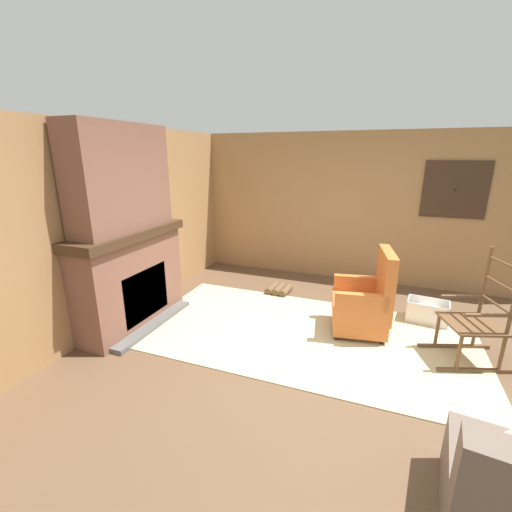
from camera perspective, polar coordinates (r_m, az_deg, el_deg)
The scene contains 13 objects.
ground_plane at distance 3.90m, azimuth 11.35°, elevation -16.82°, with size 14.00×14.00×0.00m, color brown.
wood_panel_wall_left at distance 4.62m, azimuth -23.20°, elevation 4.27°, with size 0.06×6.00×2.49m.
wood_panel_wall_back at distance 6.04m, azimuth 16.91°, elevation 7.61°, with size 6.00×0.09×2.49m.
fireplace_hearth at distance 4.61m, azimuth -19.96°, elevation -3.50°, with size 0.65×1.66×1.25m.
chimney_breast at distance 4.37m, azimuth -21.71°, elevation 11.97°, with size 0.39×1.37×1.22m.
area_rug at distance 4.36m, azimuth 7.87°, elevation -12.67°, with size 4.00×2.08×0.01m.
armchair at distance 4.42m, azimuth 17.59°, elevation -7.62°, with size 0.76×0.79×1.05m.
rocking_chair at distance 4.30m, azimuth 32.66°, elevation -9.62°, with size 0.92×0.73×1.20m.
firewood_stack at distance 5.49m, azimuth 3.85°, elevation -5.54°, with size 0.37×0.38×0.12m.
laundry_basket at distance 5.08m, azimuth 26.65°, elevation -8.25°, with size 0.53×0.37×0.29m.
oil_lamp_vase at distance 4.09m, azimuth -26.44°, elevation 4.00°, with size 0.11×0.11×0.31m.
storage_case at distance 4.96m, azimuth -16.39°, elevation 6.40°, with size 0.16×0.21×0.11m.
decorative_plate_on_mantel at distance 4.52m, azimuth -21.03°, elevation 5.90°, with size 0.07×0.25×0.25m.
Camera 1 is at (0.45, -3.23, 2.13)m, focal length 24.00 mm.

